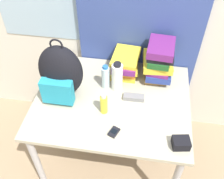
# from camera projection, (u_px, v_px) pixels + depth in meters

# --- Properties ---
(wall_back) EXTENTS (6.00, 0.06, 2.50)m
(wall_back) POSITION_uv_depth(u_px,v_px,m) (123.00, 2.00, 1.94)
(wall_back) COLOR silver
(wall_back) RESTS_ON ground_plane
(curtain_blue) EXTENTS (0.96, 0.04, 2.50)m
(curtain_blue) POSITION_uv_depth(u_px,v_px,m) (142.00, 7.00, 1.89)
(curtain_blue) COLOR #384C93
(curtain_blue) RESTS_ON ground_plane
(desk) EXTENTS (1.13, 0.89, 0.76)m
(desk) POSITION_uv_depth(u_px,v_px,m) (112.00, 107.00, 1.99)
(desk) COLOR #B7B299
(desk) RESTS_ON ground_plane
(backpack) EXTENTS (0.31, 0.26, 0.47)m
(backpack) POSITION_uv_depth(u_px,v_px,m) (61.00, 73.00, 1.83)
(backpack) COLOR black
(backpack) RESTS_ON desk
(book_stack_left) EXTENTS (0.22, 0.30, 0.18)m
(book_stack_left) POSITION_uv_depth(u_px,v_px,m) (125.00, 64.00, 2.06)
(book_stack_left) COLOR yellow
(book_stack_left) RESTS_ON desk
(book_stack_center) EXTENTS (0.23, 0.30, 0.32)m
(book_stack_center) POSITION_uv_depth(u_px,v_px,m) (159.00, 61.00, 1.98)
(book_stack_center) COLOR olive
(book_stack_center) RESTS_ON desk
(water_bottle) EXTENTS (0.06, 0.06, 0.21)m
(water_bottle) POSITION_uv_depth(u_px,v_px,m) (106.00, 77.00, 1.95)
(water_bottle) COLOR silver
(water_bottle) RESTS_ON desk
(sports_bottle) EXTENTS (0.08, 0.08, 0.25)m
(sports_bottle) POSITION_uv_depth(u_px,v_px,m) (117.00, 77.00, 1.92)
(sports_bottle) COLOR white
(sports_bottle) RESTS_ON desk
(sunscreen_bottle) EXTENTS (0.05, 0.05, 0.17)m
(sunscreen_bottle) POSITION_uv_depth(u_px,v_px,m) (104.00, 104.00, 1.79)
(sunscreen_bottle) COLOR yellow
(sunscreen_bottle) RESTS_ON desk
(cell_phone) EXTENTS (0.08, 0.09, 0.02)m
(cell_phone) POSITION_uv_depth(u_px,v_px,m) (114.00, 132.00, 1.71)
(cell_phone) COLOR black
(cell_phone) RESTS_ON desk
(sunglasses_case) EXTENTS (0.15, 0.06, 0.04)m
(sunglasses_case) POSITION_uv_depth(u_px,v_px,m) (134.00, 97.00, 1.91)
(sunglasses_case) COLOR gray
(sunglasses_case) RESTS_ON desk
(camera_pouch) EXTENTS (0.12, 0.10, 0.06)m
(camera_pouch) POSITION_uv_depth(u_px,v_px,m) (181.00, 143.00, 1.62)
(camera_pouch) COLOR black
(camera_pouch) RESTS_ON desk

